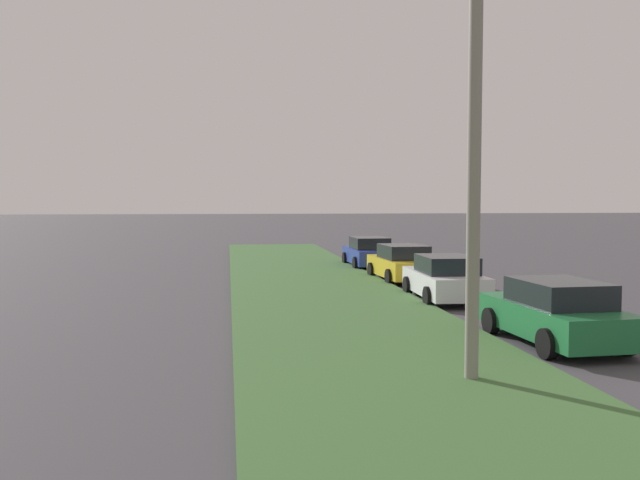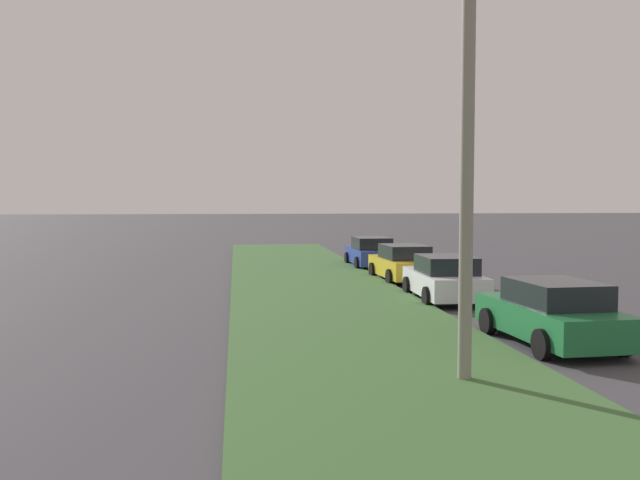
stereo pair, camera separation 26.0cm
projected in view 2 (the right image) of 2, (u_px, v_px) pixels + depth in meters
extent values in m
cube|color=#3D6633|center=(342.00, 319.00, 18.24)|extent=(60.00, 6.00, 0.12)
cube|color=#1E6B38|center=(551.00, 319.00, 15.31)|extent=(4.38, 2.00, 0.70)
cube|color=black|center=(556.00, 293.00, 15.07)|extent=(2.27, 1.70, 0.55)
cylinder|color=black|center=(488.00, 321.00, 16.49)|extent=(0.65, 0.25, 0.64)
cylinder|color=black|center=(556.00, 319.00, 16.80)|extent=(0.65, 0.25, 0.64)
cylinder|color=black|center=(543.00, 344.00, 13.84)|extent=(0.65, 0.25, 0.64)
cylinder|color=black|center=(623.00, 341.00, 14.15)|extent=(0.65, 0.25, 0.64)
cube|color=silver|center=(444.00, 283.00, 21.97)|extent=(4.35, 1.92, 0.70)
cube|color=black|center=(446.00, 264.00, 21.74)|extent=(2.25, 1.66, 0.55)
cylinder|color=black|center=(408.00, 286.00, 23.24)|extent=(0.65, 0.24, 0.64)
cylinder|color=black|center=(459.00, 285.00, 23.42)|extent=(0.65, 0.24, 0.64)
cylinder|color=black|center=(427.00, 297.00, 20.56)|extent=(0.65, 0.24, 0.64)
cylinder|color=black|center=(485.00, 296.00, 20.73)|extent=(0.65, 0.24, 0.64)
cube|color=gold|center=(403.00, 267.00, 27.24)|extent=(4.37, 1.99, 0.70)
cube|color=black|center=(404.00, 252.00, 27.00)|extent=(2.27, 1.69, 0.55)
cylinder|color=black|center=(373.00, 270.00, 28.43)|extent=(0.65, 0.25, 0.64)
cylinder|color=black|center=(414.00, 269.00, 28.73)|extent=(0.65, 0.25, 0.64)
cylinder|color=black|center=(390.00, 277.00, 25.77)|extent=(0.65, 0.25, 0.64)
cylinder|color=black|center=(435.00, 276.00, 26.07)|extent=(0.65, 0.25, 0.64)
cube|color=#23389E|center=(371.00, 256.00, 32.80)|extent=(4.32, 1.85, 0.70)
cube|color=black|center=(372.00, 243.00, 32.56)|extent=(2.22, 1.62, 0.55)
cylinder|color=black|center=(347.00, 259.00, 34.03)|extent=(0.64, 0.23, 0.64)
cylinder|color=black|center=(383.00, 258.00, 34.27)|extent=(0.64, 0.23, 0.64)
cylinder|color=black|center=(358.00, 264.00, 31.36)|extent=(0.64, 0.23, 0.64)
cylinder|color=black|center=(396.00, 263.00, 31.60)|extent=(0.64, 0.23, 0.64)
cylinder|color=gray|center=(467.00, 172.00, 11.77)|extent=(0.24, 0.24, 7.50)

